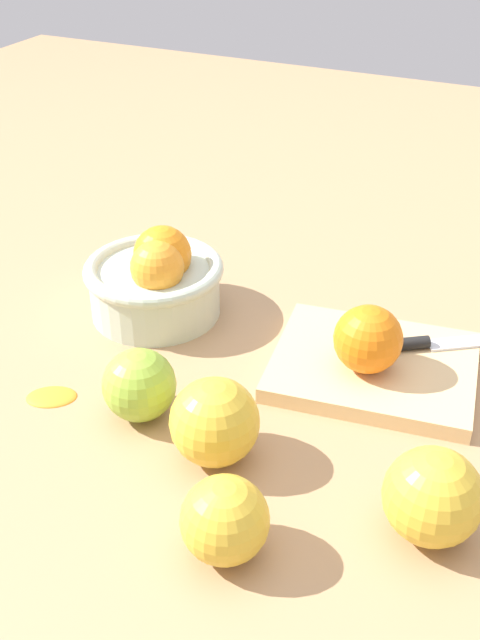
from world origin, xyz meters
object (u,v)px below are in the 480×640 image
object	(u,v)px
knife	(438,343)
apple_front_right_2	(225,520)
apple_front_center	(218,423)
bowl	(156,280)
orange_on_board	(368,339)
apple_front_left	(139,385)
apple_front_right	(433,496)
cutting_board	(373,367)

from	to	relation	value
knife	apple_front_right_2	world-z (taller)	apple_front_right_2
apple_front_center	apple_front_right_2	bearing A→B (deg)	-60.71
bowl	orange_on_board	world-z (taller)	bowl
apple_front_right_2	apple_front_left	bearing A→B (deg)	141.65
apple_front_right_2	apple_front_center	xyz separation A→B (m)	(-0.05, 0.10, 0.01)
apple_front_right	apple_front_center	world-z (taller)	same
apple_front_right	apple_front_center	bearing A→B (deg)	177.91
bowl	apple_front_left	bearing A→B (deg)	-64.76
bowl	cutting_board	distance (m)	0.27
orange_on_board	apple_front_left	bearing A→B (deg)	-141.82
apple_front_left	apple_front_right_2	size ratio (longest dim) A/B	1.01
knife	bowl	bearing A→B (deg)	-172.26
cutting_board	knife	bearing A→B (deg)	44.17
apple_front_right_2	apple_front_center	world-z (taller)	apple_front_center
apple_front_right	cutting_board	bearing A→B (deg)	118.28
apple_front_left	apple_front_center	distance (m)	0.10
cutting_board	apple_front_left	size ratio (longest dim) A/B	2.90
knife	apple_front_center	distance (m)	0.28
apple_front_left	apple_front_center	world-z (taller)	apple_front_center
bowl	knife	bearing A→B (deg)	7.74
apple_front_center	knife	bearing A→B (deg)	58.30
apple_front_left	cutting_board	bearing A→B (deg)	40.62
apple_front_left	apple_front_right_2	xyz separation A→B (m)	(0.15, -0.12, -0.00)
knife	apple_front_center	bearing A→B (deg)	-121.70
bowl	apple_front_center	world-z (taller)	bowl
bowl	orange_on_board	distance (m)	0.27
knife	apple_front_right_2	xyz separation A→B (m)	(-0.09, -0.33, 0.01)
knife	apple_front_left	xyz separation A→B (m)	(-0.24, -0.21, 0.01)
cutting_board	apple_front_right_2	xyz separation A→B (m)	(-0.04, -0.28, 0.03)
bowl	apple_front_center	xyz separation A→B (m)	(0.18, -0.19, -0.00)
orange_on_board	apple_front_center	bearing A→B (deg)	-117.57
knife	apple_front_right	distance (m)	0.25
orange_on_board	apple_front_right_2	bearing A→B (deg)	-97.32
cutting_board	orange_on_board	distance (m)	0.05
apple_front_left	knife	bearing A→B (deg)	41.45
bowl	apple_front_left	world-z (taller)	bowl
knife	apple_front_left	world-z (taller)	apple_front_left
knife	apple_front_left	size ratio (longest dim) A/B	1.90
orange_on_board	cutting_board	bearing A→B (deg)	74.09
cutting_board	knife	world-z (taller)	knife
orange_on_board	apple_front_center	distance (m)	0.19
cutting_board	apple_front_left	world-z (taller)	apple_front_left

